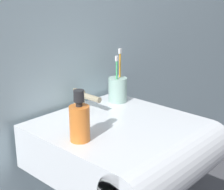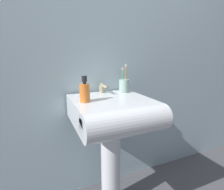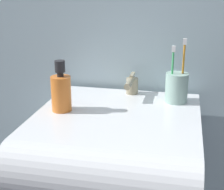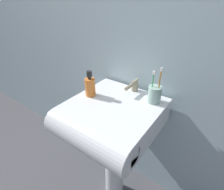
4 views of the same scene
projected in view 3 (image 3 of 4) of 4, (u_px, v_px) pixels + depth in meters
sink_basin at (114, 144)px, 1.04m from camera, size 0.51×0.56×0.16m
faucet at (131, 84)px, 1.22m from camera, size 0.04×0.14×0.07m
toothbrush_cup at (177, 87)px, 1.15m from camera, size 0.08×0.08×0.22m
soap_bottle at (61, 91)px, 1.07m from camera, size 0.06×0.06×0.16m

